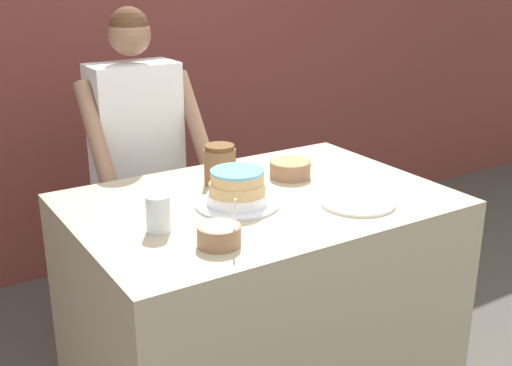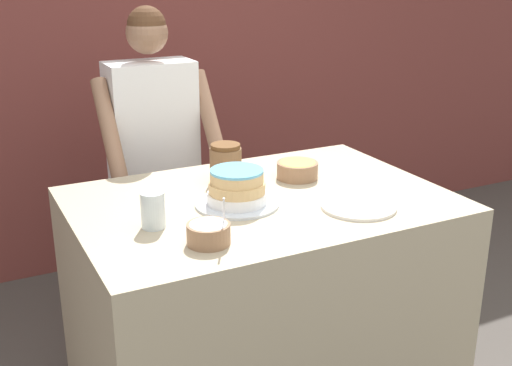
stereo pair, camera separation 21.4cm
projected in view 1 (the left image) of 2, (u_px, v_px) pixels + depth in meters
The scene contains 9 objects.
wall_back at pixel (102, 56), 3.74m from camera, with size 10.00×0.05×2.60m.
counter at pixel (259, 307), 2.64m from camera, with size 1.43×0.99×0.96m.
person_baker at pixel (137, 147), 3.10m from camera, with size 0.56×0.47×1.64m.
cake at pixel (237, 190), 2.39m from camera, with size 0.32×0.32×0.14m.
frosting_bowl_white at pixel (219, 234), 2.06m from camera, with size 0.14×0.14×0.17m.
frosting_bowl_yellow at pixel (290, 168), 2.71m from camera, with size 0.17×0.17×0.07m.
drinking_glass at pixel (158, 214), 2.16m from camera, with size 0.08×0.08×0.13m.
ceramic_plate at pixel (358, 203), 2.42m from camera, with size 0.28×0.28×0.01m.
stoneware_jar at pixel (220, 165), 2.62m from camera, with size 0.13×0.13×0.16m.
Camera 1 is at (-1.25, -1.47, 1.83)m, focal length 45.00 mm.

